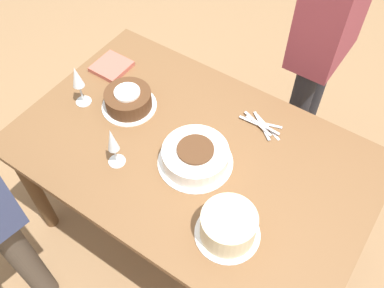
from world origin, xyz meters
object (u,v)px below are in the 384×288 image
object	(u,v)px
wine_glass_near	(77,79)
wine_glass_far	(112,142)
person_cutting	(330,22)
cake_back_decorated	(228,226)
cake_center_white	(195,156)
cake_front_chocolate	(128,100)

from	to	relation	value
wine_glass_near	wine_glass_far	world-z (taller)	wine_glass_near
wine_glass_near	person_cutting	size ratio (longest dim) A/B	0.13
cake_back_decorated	cake_center_white	bearing A→B (deg)	-36.01
wine_glass_far	person_cutting	world-z (taller)	person_cutting
cake_front_chocolate	person_cutting	size ratio (longest dim) A/B	0.16
cake_back_decorated	wine_glass_near	bearing A→B (deg)	-12.20
cake_center_white	cake_back_decorated	distance (m)	0.34
wine_glass_near	cake_front_chocolate	bearing A→B (deg)	-152.97
person_cutting	cake_back_decorated	bearing A→B (deg)	6.64
cake_back_decorated	person_cutting	distance (m)	1.09
cake_front_chocolate	person_cutting	xyz separation A→B (m)	(-0.59, -0.78, 0.19)
person_cutting	wine_glass_far	bearing A→B (deg)	-21.93
cake_center_white	cake_front_chocolate	xyz separation A→B (m)	(0.42, -0.09, 0.00)
wine_glass_near	wine_glass_far	xyz separation A→B (m)	(-0.35, 0.17, -0.01)
cake_front_chocolate	cake_back_decorated	bearing A→B (deg)	157.50
wine_glass_far	person_cutting	xyz separation A→B (m)	(-0.43, -1.05, 0.10)
cake_front_chocolate	wine_glass_near	size ratio (longest dim) A/B	1.19
cake_center_white	cake_back_decorated	world-z (taller)	cake_back_decorated
cake_back_decorated	cake_front_chocolate	bearing A→B (deg)	-22.50
cake_center_white	person_cutting	size ratio (longest dim) A/B	0.19
cake_back_decorated	wine_glass_far	world-z (taller)	wine_glass_far
cake_back_decorated	person_cutting	xyz separation A→B (m)	(0.11, -1.07, 0.17)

